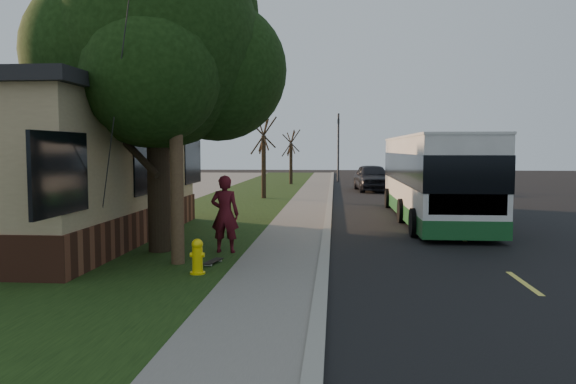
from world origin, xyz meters
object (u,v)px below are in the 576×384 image
object	(u,v)px
fire_hydrant	(197,257)
skateboard_main	(213,261)
skateboarder	(225,214)
bare_tree_near	(264,159)
distant_car	(372,177)
dumpster	(31,213)
traffic_signal	(338,143)
bare_tree_far	(291,158)
utility_pole	(175,60)
transit_bus	(432,176)
leafy_tree	(159,49)

from	to	relation	value
fire_hydrant	skateboard_main	world-z (taller)	fire_hydrant
fire_hydrant	skateboarder	world-z (taller)	skateboarder
bare_tree_near	skateboard_main	size ratio (longest dim) A/B	5.37
distant_car	skateboard_main	bearing A→B (deg)	-106.72
bare_tree_near	dumpster	world-z (taller)	bare_tree_near
traffic_signal	bare_tree_far	bearing A→B (deg)	-131.19
bare_tree_far	skateboarder	world-z (taller)	bare_tree_far
distant_car	traffic_signal	bearing A→B (deg)	98.10
utility_pole	transit_bus	xyz separation A→B (m)	(7.16, 8.98, -2.96)
utility_pole	bare_tree_near	xyz separation A→B (m)	(-0.19, 17.01, -2.48)
bare_tree_far	transit_bus	bearing A→B (deg)	-71.09
skateboarder	bare_tree_near	bearing A→B (deg)	-84.82
bare_tree_far	traffic_signal	size ratio (longest dim) A/B	0.73
leafy_tree	skateboard_main	bearing A→B (deg)	-44.01
bare_tree_near	traffic_signal	world-z (taller)	traffic_signal
distant_car	bare_tree_far	bearing A→B (deg)	131.26
bare_tree_near	distant_car	bearing A→B (deg)	46.91
bare_tree_near	traffic_signal	size ratio (longest dim) A/B	0.78
utility_pole	dumpster	distance (m)	8.40
leafy_tree	distant_car	distance (m)	23.31
bare_tree_far	skateboard_main	size ratio (longest dim) A/B	5.03
bare_tree_far	skateboard_main	world-z (taller)	bare_tree_far
dumpster	distant_car	size ratio (longest dim) A/B	0.32
transit_bus	dumpster	distance (m)	13.92
bare_tree_far	dumpster	xyz separation A→B (m)	(-6.24, -24.59, -1.35)
traffic_signal	dumpster	xyz separation A→B (m)	(-9.74, -28.59, -2.51)
bare_tree_far	dumpster	world-z (taller)	bare_tree_far
leafy_tree	traffic_signal	size ratio (longest dim) A/B	1.42
traffic_signal	distant_car	distance (m)	9.97
fire_hydrant	distant_car	distance (m)	25.08
fire_hydrant	traffic_signal	distance (m)	34.25
utility_pole	traffic_signal	world-z (taller)	utility_pole
skateboarder	leafy_tree	bearing A→B (deg)	-5.19
utility_pole	bare_tree_near	world-z (taller)	utility_pole
bare_tree_far	transit_bus	world-z (taller)	bare_tree_far
skateboarder	dumpster	world-z (taller)	skateboarder
skateboarder	dumpster	bearing A→B (deg)	-22.16
fire_hydrant	leafy_tree	xyz separation A→B (m)	(-1.57, 2.65, 4.73)
dumpster	transit_bus	bearing A→B (deg)	19.22
bare_tree_near	traffic_signal	bearing A→B (deg)	75.96
fire_hydrant	dumpster	distance (m)	8.57
fire_hydrant	distant_car	bearing A→B (deg)	78.01
utility_pole	skateboarder	xyz separation A→B (m)	(0.81, 1.46, -3.59)
traffic_signal	transit_bus	xyz separation A→B (m)	(3.36, -24.02, -1.49)
fire_hydrant	leafy_tree	size ratio (longest dim) A/B	0.09
fire_hydrant	utility_pole	xyz separation A→B (m)	(-0.71, 0.99, 4.20)
bare_tree_near	bare_tree_far	bearing A→B (deg)	87.61
bare_tree_far	dumpster	size ratio (longest dim) A/B	2.50
transit_bus	dumpster	size ratio (longest dim) A/B	7.17
fire_hydrant	distant_car	size ratio (longest dim) A/B	0.15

